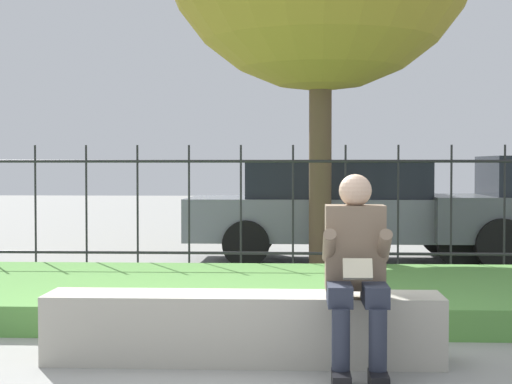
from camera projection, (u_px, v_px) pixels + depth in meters
The scene contains 6 objects.
ground_plane at pixel (201, 361), 5.72m from camera, with size 60.00×60.00×0.00m, color gray.
stone_bench at pixel (243, 332), 5.70m from camera, with size 2.64×0.46×0.46m.
person_seated_reader at pixel (356, 265), 5.38m from camera, with size 0.42×0.73×1.26m.
grass_berm at pixel (228, 294), 7.88m from camera, with size 8.52×2.93×0.24m.
iron_fence at pixel (241, 209), 9.72m from camera, with size 6.52×0.03×1.54m.
car_parked_center at pixel (346, 208), 11.64m from camera, with size 4.42×1.87×1.36m.
Camera 1 is at (0.64, -5.66, 1.32)m, focal length 60.00 mm.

